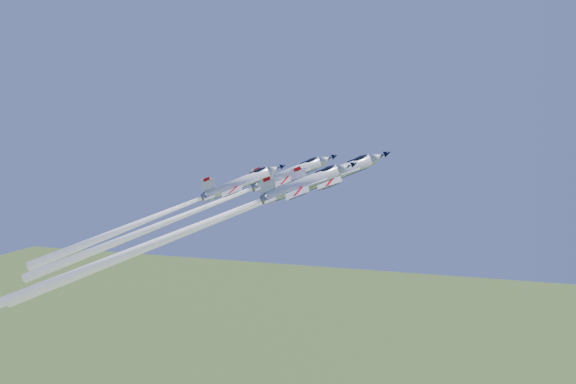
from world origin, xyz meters
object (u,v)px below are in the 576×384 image
(jet_lead, at_px, (205,225))
(jet_slot, at_px, (162,214))
(jet_left, at_px, (186,215))
(jet_right, at_px, (171,236))

(jet_lead, relative_size, jet_slot, 1.44)
(jet_slot, bearing_deg, jet_left, 161.13)
(jet_lead, distance_m, jet_left, 10.97)
(jet_slot, bearing_deg, jet_lead, 73.03)
(jet_right, bearing_deg, jet_lead, 134.24)
(jet_right, xyz_separation_m, jet_slot, (-4.40, 5.42, 2.41))
(jet_left, height_order, jet_slot, jet_left)
(jet_left, bearing_deg, jet_lead, 22.19)
(jet_left, bearing_deg, jet_right, -1.86)
(jet_left, height_order, jet_right, jet_right)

